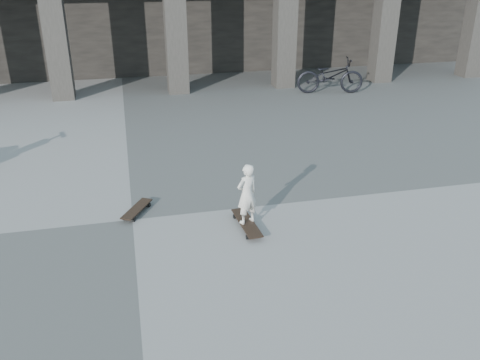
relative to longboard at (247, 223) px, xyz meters
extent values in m
plane|color=#4B4B48|center=(-1.85, 0.70, -0.08)|extent=(90.00, 90.00, 0.00)
cube|color=#2F2D27|center=(-3.63, 9.20, 1.92)|extent=(0.65, 0.65, 4.00)
cube|color=#2F2D27|center=(-0.06, 9.20, 1.92)|extent=(0.65, 0.65, 4.00)
cube|color=#2F2D27|center=(3.51, 9.20, 1.92)|extent=(0.65, 0.65, 4.00)
cube|color=#2F2D27|center=(7.08, 9.20, 1.92)|extent=(0.65, 0.65, 4.00)
cube|color=#2F2D27|center=(10.65, 9.20, 1.92)|extent=(0.65, 0.65, 4.00)
cube|color=black|center=(0.00, 0.00, 0.01)|extent=(0.31, 1.05, 0.02)
cube|color=#B2B2B7|center=(-0.03, 0.36, -0.03)|extent=(0.22, 0.07, 0.03)
cube|color=#B2B2B7|center=(0.03, -0.36, -0.03)|extent=(0.22, 0.07, 0.03)
cylinder|color=black|center=(-0.13, 0.35, -0.04)|extent=(0.04, 0.08, 0.08)
cylinder|color=black|center=(0.08, 0.37, -0.04)|extent=(0.04, 0.08, 0.08)
cylinder|color=black|center=(-0.08, -0.37, -0.04)|extent=(0.04, 0.08, 0.08)
cylinder|color=black|center=(0.13, -0.35, -0.04)|extent=(0.04, 0.08, 0.08)
cube|color=black|center=(-1.76, 0.93, 0.01)|extent=(0.59, 0.82, 0.02)
cube|color=#B2B2B7|center=(-1.62, 1.18, -0.04)|extent=(0.19, 0.14, 0.03)
cube|color=#B2B2B7|center=(-1.91, 0.68, -0.04)|extent=(0.19, 0.14, 0.03)
cylinder|color=black|center=(-1.70, 1.22, -0.05)|extent=(0.06, 0.08, 0.07)
cylinder|color=black|center=(-1.54, 1.13, -0.05)|extent=(0.06, 0.08, 0.07)
cylinder|color=black|center=(-1.99, 0.72, -0.05)|extent=(0.06, 0.08, 0.07)
cylinder|color=black|center=(-1.82, 0.63, -0.05)|extent=(0.06, 0.08, 0.07)
imported|color=silver|center=(0.00, 0.00, 0.54)|extent=(0.44, 0.38, 1.03)
imported|color=black|center=(4.71, 8.00, 0.48)|extent=(2.23, 1.14, 1.12)
camera|label=1|loc=(-1.77, -7.18, 4.12)|focal=38.00mm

